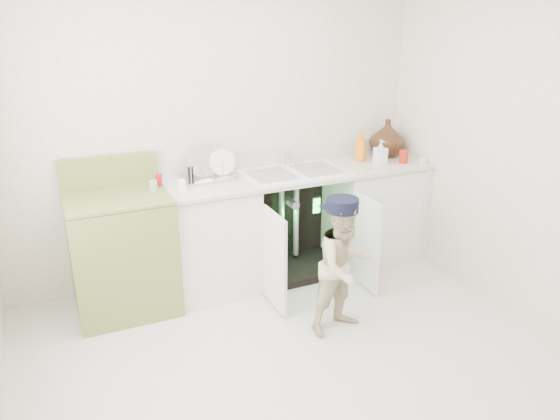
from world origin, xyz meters
name	(u,v)px	position (x,y,z in m)	size (l,w,h in m)	color
ground	(297,362)	(0.00, 0.00, 0.00)	(3.50, 3.50, 0.00)	beige
room_shell	(299,180)	(0.00, 0.00, 1.25)	(6.00, 5.50, 1.26)	silver
counter_run	(297,219)	(0.58, 1.21, 0.48)	(2.44, 1.02, 1.23)	silver
avocado_stove	(122,251)	(-0.88, 1.18, 0.47)	(0.73, 0.65, 1.14)	olive
repair_worker	(344,265)	(0.48, 0.24, 0.50)	(0.53, 0.85, 0.99)	beige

